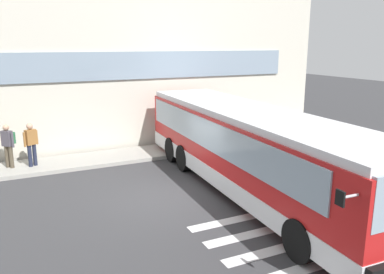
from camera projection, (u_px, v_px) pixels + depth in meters
name	position (u px, v px, depth m)	size (l,w,h in m)	color
ground_plane	(163.00, 197.00, 12.33)	(80.00, 90.00, 0.02)	#353538
bay_paint_stripes	(302.00, 243.00, 9.48)	(4.40, 3.96, 0.01)	silver
terminal_building	(73.00, 59.00, 21.33)	(23.51, 13.80, 7.83)	beige
boarding_curb	(122.00, 156.00, 16.52)	(25.71, 2.00, 0.15)	#9E9B93
bus_main_foreground	(250.00, 152.00, 12.54)	(3.53, 12.54, 2.70)	red
passenger_near_column	(8.00, 143.00, 14.57)	(0.51, 0.51, 1.68)	#4C4233
passenger_by_doorway	(31.00, 142.00, 14.75)	(0.53, 0.37, 1.68)	#1E2338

